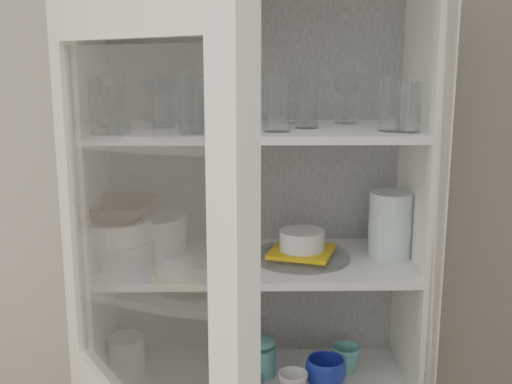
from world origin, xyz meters
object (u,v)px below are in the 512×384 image
at_px(teal_jar, 261,359).
at_px(goblet_2, 299,98).
at_px(mug_teal, 346,359).
at_px(white_canister, 127,357).
at_px(mug_blue, 325,373).
at_px(goblet_3, 346,96).
at_px(grey_bowl_stack, 390,224).
at_px(plate_stack_back, 150,233).
at_px(goblet_0, 155,95).
at_px(white_ramekin, 302,240).
at_px(glass_platter, 302,256).
at_px(measuring_cups, 241,379).
at_px(plate_stack_front, 118,251).
at_px(goblet_1, 187,92).
at_px(cream_bowl, 117,230).
at_px(terracotta_bowl, 116,210).
at_px(yellow_trivet, 302,251).
at_px(pantry_cabinet, 256,345).

bearing_deg(teal_jar, goblet_2, 27.20).
height_order(mug_teal, white_canister, white_canister).
distance_m(mug_blue, mug_teal, 0.13).
bearing_deg(goblet_3, mug_teal, -72.38).
bearing_deg(grey_bowl_stack, mug_blue, -157.44).
bearing_deg(grey_bowl_stack, white_canister, -179.93).
bearing_deg(plate_stack_back, goblet_0, 48.92).
distance_m(white_ramekin, grey_bowl_stack, 0.28).
distance_m(glass_platter, white_canister, 0.65).
relative_size(teal_jar, measuring_cups, 1.05).
relative_size(plate_stack_back, white_canister, 1.71).
height_order(plate_stack_front, measuring_cups, plate_stack_front).
distance_m(goblet_2, measuring_cups, 0.88).
distance_m(goblet_3, plate_stack_back, 0.74).
distance_m(plate_stack_front, grey_bowl_stack, 0.82).
distance_m(goblet_1, cream_bowl, 0.47).
distance_m(plate_stack_back, terracotta_bowl, 0.18).
height_order(plate_stack_front, white_canister, plate_stack_front).
distance_m(goblet_0, measuring_cups, 0.92).
bearing_deg(mug_teal, yellow_trivet, -153.86).
distance_m(terracotta_bowl, white_canister, 0.50).
xyz_separation_m(goblet_1, glass_platter, (0.35, -0.12, -0.49)).
xyz_separation_m(pantry_cabinet, cream_bowl, (-0.41, -0.10, 0.42)).
xyz_separation_m(plate_stack_front, white_canister, (0.00, 0.05, -0.37)).
bearing_deg(goblet_1, terracotta_bowl, -143.59).
xyz_separation_m(goblet_0, measuring_cups, (0.26, -0.17, -0.86)).
height_order(pantry_cabinet, glass_platter, pantry_cabinet).
bearing_deg(yellow_trivet, plate_stack_back, 168.00).
relative_size(goblet_1, mug_teal, 2.03).
relative_size(goblet_3, glass_platter, 0.57).
distance_m(cream_bowl, white_ramekin, 0.55).
bearing_deg(plate_stack_back, goblet_3, 0.04).
bearing_deg(mug_blue, plate_stack_front, -170.95).
distance_m(goblet_1, measuring_cups, 0.90).
xyz_separation_m(goblet_3, white_canister, (-0.68, -0.08, -0.82)).
bearing_deg(plate_stack_back, measuring_cups, -25.70).
bearing_deg(cream_bowl, white_canister, 90.00).
height_order(plate_stack_back, teal_jar, plate_stack_back).
relative_size(glass_platter, white_ramekin, 2.16).
height_order(glass_platter, white_canister, glass_platter).
xyz_separation_m(pantry_cabinet, goblet_2, (0.13, 0.01, 0.80)).
distance_m(goblet_3, mug_teal, 0.84).
distance_m(plate_stack_back, white_canister, 0.40).
distance_m(goblet_0, terracotta_bowl, 0.37).
xyz_separation_m(pantry_cabinet, yellow_trivet, (0.14, -0.08, 0.34)).
bearing_deg(yellow_trivet, measuring_cups, -168.86).
height_order(mug_teal, measuring_cups, mug_teal).
distance_m(goblet_3, white_ramekin, 0.46).
relative_size(pantry_cabinet, mug_blue, 16.85).
height_order(terracotta_bowl, teal_jar, terracotta_bowl).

